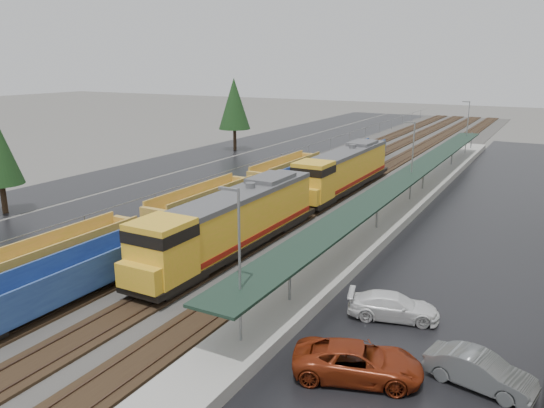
{
  "coord_description": "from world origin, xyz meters",
  "views": [
    {
      "loc": [
        21.52,
        1.22,
        13.26
      ],
      "look_at": [
        1.26,
        37.94,
        2.0
      ],
      "focal_mm": 35.0,
      "sensor_mm": 36.0,
      "label": 1
    }
  ],
  "objects_px": {
    "well_string_yellow": "(53,259)",
    "parked_car_east_c": "(393,307)",
    "parked_car_east_b": "(358,362)",
    "locomotive_trail": "(342,170)",
    "locomotive_lead": "(230,223)",
    "parked_car_east_e": "(480,371)",
    "well_string_blue": "(165,241)"
  },
  "relations": [
    {
      "from": "well_string_yellow",
      "to": "parked_car_east_c",
      "type": "relative_size",
      "value": 16.52
    },
    {
      "from": "well_string_yellow",
      "to": "parked_car_east_b",
      "type": "relative_size",
      "value": 14.18
    },
    {
      "from": "parked_car_east_b",
      "to": "parked_car_east_c",
      "type": "distance_m",
      "value": 6.17
    },
    {
      "from": "locomotive_trail",
      "to": "locomotive_lead",
      "type": "bearing_deg",
      "value": -90.0
    },
    {
      "from": "well_string_yellow",
      "to": "parked_car_east_e",
      "type": "distance_m",
      "value": 25.68
    },
    {
      "from": "well_string_yellow",
      "to": "well_string_blue",
      "type": "xyz_separation_m",
      "value": [
        4.0,
        6.1,
        0.04
      ]
    },
    {
      "from": "locomotive_lead",
      "to": "well_string_blue",
      "type": "distance_m",
      "value": 4.79
    },
    {
      "from": "locomotive_lead",
      "to": "well_string_yellow",
      "type": "relative_size",
      "value": 0.26
    },
    {
      "from": "locomotive_trail",
      "to": "well_string_yellow",
      "type": "bearing_deg",
      "value": -105.22
    },
    {
      "from": "well_string_yellow",
      "to": "parked_car_east_b",
      "type": "xyz_separation_m",
      "value": [
        20.97,
        -1.46,
        -0.35
      ]
    },
    {
      "from": "well_string_blue",
      "to": "parked_car_east_e",
      "type": "relative_size",
      "value": 21.1
    },
    {
      "from": "well_string_blue",
      "to": "parked_car_east_e",
      "type": "height_order",
      "value": "well_string_blue"
    },
    {
      "from": "locomotive_lead",
      "to": "parked_car_east_c",
      "type": "bearing_deg",
      "value": -16.24
    },
    {
      "from": "parked_car_east_c",
      "to": "locomotive_trail",
      "type": "bearing_deg",
      "value": 11.72
    },
    {
      "from": "well_string_yellow",
      "to": "locomotive_lead",
      "type": "bearing_deg",
      "value": 46.41
    },
    {
      "from": "locomotive_lead",
      "to": "parked_car_east_e",
      "type": "relative_size",
      "value": 4.55
    },
    {
      "from": "locomotive_lead",
      "to": "parked_car_east_b",
      "type": "xyz_separation_m",
      "value": [
        12.97,
        -9.87,
        -1.69
      ]
    },
    {
      "from": "parked_car_east_c",
      "to": "parked_car_east_e",
      "type": "relative_size",
      "value": 1.06
    },
    {
      "from": "locomotive_lead",
      "to": "locomotive_trail",
      "type": "height_order",
      "value": "same"
    },
    {
      "from": "locomotive_trail",
      "to": "parked_car_east_e",
      "type": "bearing_deg",
      "value": -58.64
    },
    {
      "from": "locomotive_trail",
      "to": "well_string_blue",
      "type": "relative_size",
      "value": 0.22
    },
    {
      "from": "locomotive_trail",
      "to": "well_string_blue",
      "type": "xyz_separation_m",
      "value": [
        -4.0,
        -23.3,
        -1.3
      ]
    },
    {
      "from": "locomotive_lead",
      "to": "parked_car_east_e",
      "type": "distance_m",
      "value": 19.49
    },
    {
      "from": "well_string_blue",
      "to": "parked_car_east_c",
      "type": "relative_size",
      "value": 19.83
    },
    {
      "from": "parked_car_east_e",
      "to": "locomotive_trail",
      "type": "bearing_deg",
      "value": 42.35
    },
    {
      "from": "parked_car_east_b",
      "to": "well_string_yellow",
      "type": "bearing_deg",
      "value": 68.15
    },
    {
      "from": "locomotive_lead",
      "to": "parked_car_east_c",
      "type": "relative_size",
      "value": 4.28
    },
    {
      "from": "parked_car_east_b",
      "to": "parked_car_east_c",
      "type": "relative_size",
      "value": 1.17
    },
    {
      "from": "locomotive_lead",
      "to": "parked_car_east_e",
      "type": "bearing_deg",
      "value": -24.38
    },
    {
      "from": "locomotive_lead",
      "to": "locomotive_trail",
      "type": "distance_m",
      "value": 21.0
    },
    {
      "from": "well_string_blue",
      "to": "parked_car_east_b",
      "type": "distance_m",
      "value": 18.58
    },
    {
      "from": "well_string_blue",
      "to": "locomotive_trail",
      "type": "bearing_deg",
      "value": 80.26
    }
  ]
}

